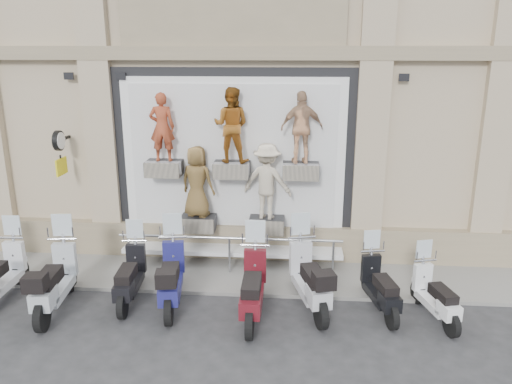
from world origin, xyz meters
TOP-DOWN VIEW (x-y plane):
  - ground at (0.00, 0.00)m, footprint 90.00×90.00m
  - sidewalk at (0.00, 2.10)m, footprint 16.00×2.20m
  - building at (0.00, 7.00)m, footprint 14.00×8.60m
  - shop_vitrine at (0.09, 2.75)m, footprint 5.60×0.91m
  - guard_rail at (0.00, 2.00)m, footprint 5.06×0.10m
  - clock_sign_bracket at (-3.90, 2.47)m, footprint 0.10×0.80m
  - scooter_c at (-3.17, 0.21)m, footprint 0.88×2.20m
  - scooter_d at (-1.84, 0.68)m, footprint 0.70×1.92m
  - scooter_e at (-0.97, 0.58)m, footprint 0.92×2.16m
  - scooter_f at (0.67, 0.25)m, footprint 0.64×2.11m
  - scooter_g at (1.74, 0.68)m, footprint 1.17×2.23m
  - scooter_h at (3.11, 0.65)m, footprint 0.88×1.87m
  - scooter_i at (4.10, 0.43)m, footprint 0.91×1.77m

SIDE VIEW (x-z plane):
  - ground at x=0.00m, z-range 0.00..0.00m
  - sidewalk at x=0.00m, z-range 0.00..0.08m
  - guard_rail at x=0.00m, z-range 0.00..0.93m
  - scooter_i at x=4.10m, z-range 0.00..1.38m
  - scooter_h at x=3.11m, z-range 0.00..1.46m
  - scooter_d at x=-1.84m, z-range 0.00..1.53m
  - scooter_e at x=-0.97m, z-range 0.00..1.70m
  - scooter_f at x=0.67m, z-range 0.00..1.71m
  - scooter_c at x=-3.17m, z-range 0.00..1.74m
  - scooter_g at x=1.74m, z-range 0.00..1.74m
  - shop_vitrine at x=0.09m, z-range 0.21..4.51m
  - clock_sign_bracket at x=-3.90m, z-range 2.29..3.31m
  - building at x=0.00m, z-range 0.00..12.00m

